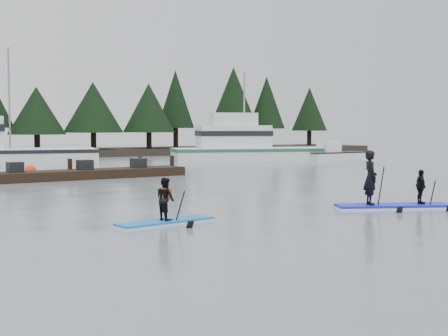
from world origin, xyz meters
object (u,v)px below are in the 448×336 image
fishing_boat_medium (247,154)px  floating_dock (56,175)px  paddleboard_duo (389,191)px  paddleboard_solo (165,208)px

fishing_boat_medium → floating_dock: (-17.67, -11.39, -0.30)m
floating_dock → paddleboard_duo: size_ratio=3.60×
paddleboard_duo → paddleboard_solo: bearing=-161.3°
paddleboard_duo → floating_dock: bearing=135.3°
floating_dock → paddleboard_solo: paddleboard_solo is taller
floating_dock → paddleboard_solo: size_ratio=4.72×
floating_dock → paddleboard_solo: (-0.70, -15.56, 0.21)m
fishing_boat_medium → paddleboard_solo: fishing_boat_medium is taller
paddleboard_solo → floating_dock: bearing=76.3°
paddleboard_solo → paddleboard_duo: paddleboard_duo is taller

